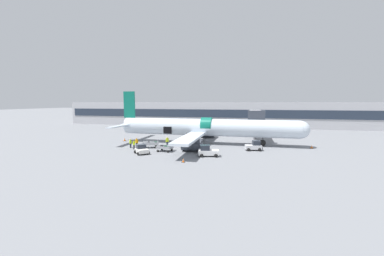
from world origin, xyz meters
name	(u,v)px	position (x,y,z in m)	size (l,w,h in m)	color
ground_plane	(187,150)	(0.00, 0.00, 0.00)	(500.00, 500.00, 0.00)	slate
terminal_strip	(218,114)	(0.00, 43.11, 4.10)	(109.65, 11.33, 8.19)	#B2B2B7
jet_bridge_stub	(256,117)	(11.79, 13.30, 5.06)	(3.28, 12.04, 6.62)	#4C4C51
airplane	(204,128)	(1.76, 6.62, 3.13)	(38.11, 30.24, 10.49)	silver
baggage_tug_lead	(142,150)	(-6.38, -4.75, 0.64)	(2.93, 3.00, 1.49)	silver
baggage_tug_mid	(208,151)	(4.26, -4.08, 0.75)	(3.47, 2.42, 1.74)	white
baggage_tug_rear	(254,146)	(11.32, 2.00, 0.71)	(3.01, 2.12, 1.71)	silver
baggage_cart_loading	(151,145)	(-6.85, 0.29, 0.57)	(3.77, 2.65, 1.11)	#B7BABF
baggage_cart_queued	(165,148)	(-3.24, -2.18, 0.54)	(3.54, 2.22, 1.10)	#999BA0
ground_crew_loader_a	(137,143)	(-9.39, -0.39, 0.96)	(0.63, 0.43, 1.82)	black
ground_crew_loader_b	(130,143)	(-10.48, -0.67, 0.88)	(0.46, 0.59, 1.67)	#1E2338
ground_crew_driver	(134,144)	(-9.28, -1.67, 0.84)	(0.51, 0.51, 1.61)	#2D2D33
ground_crew_supervisor	(167,141)	(-4.42, 2.08, 0.96)	(0.59, 0.59, 1.83)	#1E2338
suitcase_on_tarmac_upright	(137,148)	(-8.36, -2.26, 0.30)	(0.39, 0.27, 0.70)	#1E2347
safety_cone_nose	(312,147)	(21.45, 6.33, 0.28)	(0.60, 0.60, 0.60)	black
safety_cone_engine_left	(183,160)	(1.61, -8.44, 0.27)	(0.44, 0.44, 0.59)	black
safety_cone_wingtip	(204,150)	(3.24, -1.25, 0.29)	(0.49, 0.49, 0.63)	black
safety_cone_tail	(125,140)	(-15.33, 5.88, 0.28)	(0.60, 0.60, 0.60)	black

